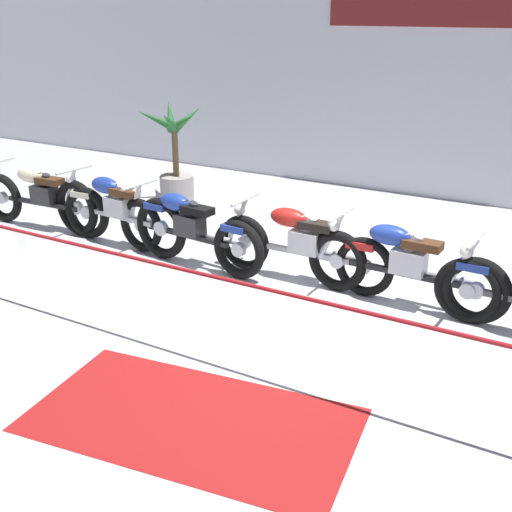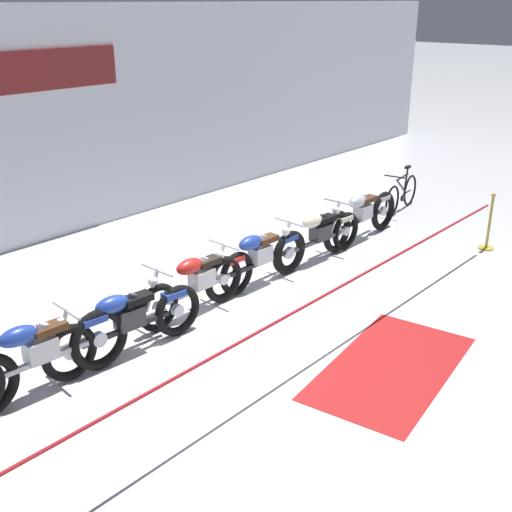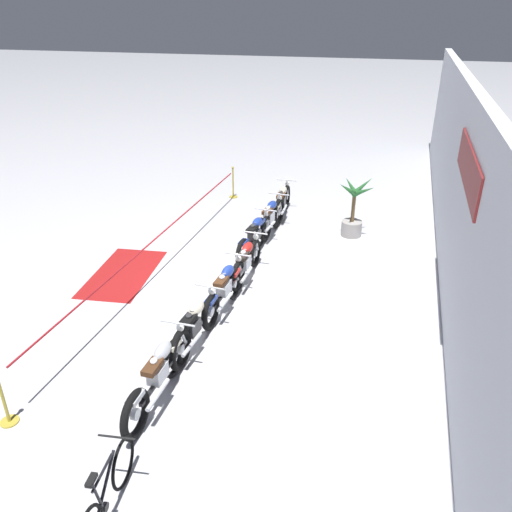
# 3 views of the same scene
# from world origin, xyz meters

# --- Properties ---
(ground_plane) EXTENTS (120.00, 120.00, 0.00)m
(ground_plane) POSITION_xyz_m (0.00, 0.00, 0.00)
(ground_plane) COLOR silver
(back_wall) EXTENTS (28.00, 0.29, 4.20)m
(back_wall) POSITION_xyz_m (0.00, 5.12, 2.10)
(back_wall) COLOR silver
(back_wall) RESTS_ON ground
(motorcycle_cream_0) EXTENTS (2.38, 0.62, 0.95)m
(motorcycle_cream_0) POSITION_xyz_m (-4.04, 0.55, 0.47)
(motorcycle_cream_0) COLOR black
(motorcycle_cream_0) RESTS_ON ground
(motorcycle_blue_1) EXTENTS (2.39, 0.62, 0.98)m
(motorcycle_blue_1) POSITION_xyz_m (-2.64, 0.55, 0.49)
(motorcycle_blue_1) COLOR black
(motorcycle_blue_1) RESTS_ON ground
(motorcycle_blue_2) EXTENTS (2.32, 0.62, 0.94)m
(motorcycle_blue_2) POSITION_xyz_m (-1.44, 0.48, 0.47)
(motorcycle_blue_2) COLOR black
(motorcycle_blue_2) RESTS_ON ground
(motorcycle_red_3) EXTENTS (2.26, 0.62, 0.92)m
(motorcycle_red_3) POSITION_xyz_m (0.04, 0.70, 0.46)
(motorcycle_red_3) COLOR black
(motorcycle_red_3) RESTS_ON ground
(motorcycle_blue_4) EXTENTS (2.27, 0.62, 0.94)m
(motorcycle_blue_4) POSITION_xyz_m (1.28, 0.65, 0.46)
(motorcycle_blue_4) COLOR black
(motorcycle_blue_4) RESTS_ON ground
(potted_palm_left_of_row) EXTENTS (1.02, 0.99, 1.66)m
(potted_palm_left_of_row) POSITION_xyz_m (-3.28, 2.74, 0.63)
(potted_palm_left_of_row) COLOR gray
(potted_palm_left_of_row) RESTS_ON ground
(stanchion_far_left) EXTENTS (10.52, 0.28, 1.05)m
(stanchion_far_left) POSITION_xyz_m (-1.44, -1.43, 0.74)
(stanchion_far_left) COLOR gold
(stanchion_far_left) RESTS_ON ground
(floor_banner) EXTENTS (2.73, 1.69, 0.01)m
(floor_banner) POSITION_xyz_m (0.53, -2.21, 0.00)
(floor_banner) COLOR maroon
(floor_banner) RESTS_ON ground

